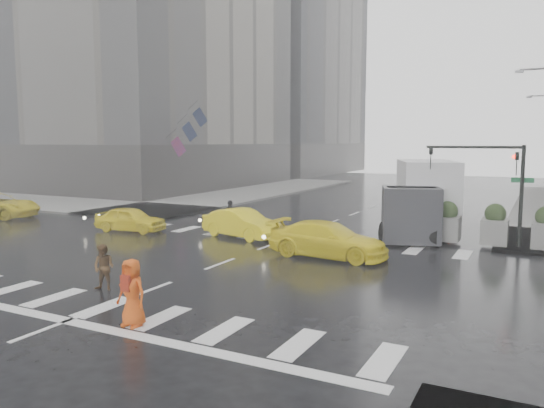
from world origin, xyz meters
The scene contains 17 objects.
ground centered at (0.00, 0.00, 0.00)m, with size 120.00×120.00×0.00m, color black.
sidewalk_nw centered at (-19.50, 17.50, 0.07)m, with size 35.00×35.00×0.15m, color slate.
building_nw centered at (-29.00, 27.00, 17.25)m, with size 26.05×26.05×38.00m.
building_nw_far centered at (-29.00, 56.00, 20.19)m, with size 26.05×26.05×44.00m.
road_markings centered at (0.00, 0.00, 0.01)m, with size 18.00×48.00×0.01m, color silver, non-canonical shape.
traffic_signal_pole centered at (9.01, 8.01, 3.22)m, with size 4.45×0.42×4.50m.
planter_west centered at (7.00, 8.20, 0.98)m, with size 1.10×1.10×1.80m.
planter_mid centered at (9.00, 8.20, 0.98)m, with size 1.10×1.10×1.80m.
flag_cluster centered at (-15.08, 18.50, 5.64)m, with size 2.87×3.06×4.69m.
pedestrian_brown centered at (-1.26, -4.71, 0.73)m, with size 0.71×0.55×1.45m, color #4E351C.
pedestrian_orange centered at (1.77, -6.80, 0.87)m, with size 0.86×0.58×1.73m.
pedestrian_far_a centered at (-3.41, 6.24, 0.83)m, with size 0.98×0.60×1.67m, color black.
pedestrian_far_b centered at (5.20, 7.27, 0.85)m, with size 1.10×0.61×1.70m, color black.
taxi_front centered at (-8.16, 4.10, 0.64)m, with size 1.50×3.73×1.27m, color yellow.
taxi_mid centered at (-2.12, 5.20, 0.69)m, with size 1.47×4.21×1.39m, color yellow.
taxi_rear centered at (3.20, 3.03, 0.71)m, with size 1.99×4.33×1.42m, color yellow.
box_truck centered at (5.52, 9.84, 1.96)m, with size 2.60×6.93×3.68m.
Camera 1 is at (10.82, -16.69, 4.63)m, focal length 35.00 mm.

